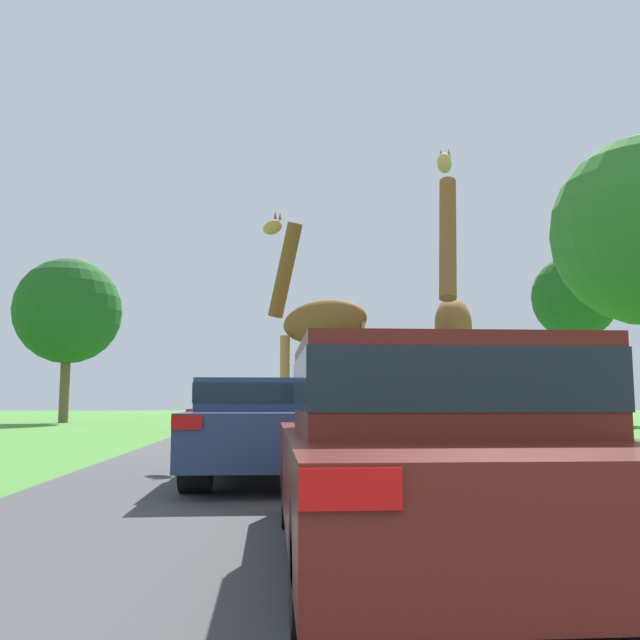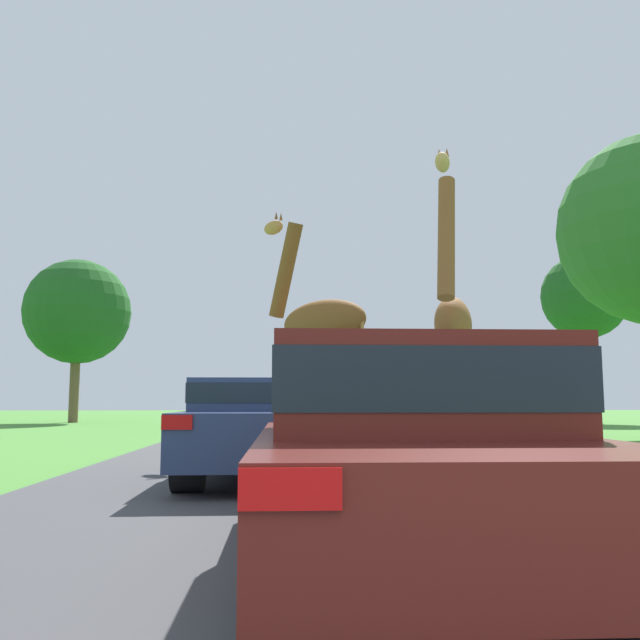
# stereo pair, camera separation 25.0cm
# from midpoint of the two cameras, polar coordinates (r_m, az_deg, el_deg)

# --- Properties ---
(road) EXTENTS (8.23, 120.00, 0.00)m
(road) POSITION_cam_midpoint_polar(r_m,az_deg,el_deg) (30.22, -2.21, -8.86)
(road) COLOR #424244
(road) RESTS_ON ground
(giraffe_near_road) EXTENTS (2.27, 2.54, 5.09)m
(giraffe_near_road) POSITION_cam_midpoint_polar(r_m,az_deg,el_deg) (13.27, -0.69, -0.77)
(giraffe_near_road) COLOR #B77F3D
(giraffe_near_road) RESTS_ON ground
(giraffe_companion) EXTENTS (1.37, 2.97, 5.35)m
(giraffe_companion) POSITION_cam_midpoint_polar(r_m,az_deg,el_deg) (12.69, 10.59, -0.66)
(giraffe_companion) COLOR tan
(giraffe_companion) RESTS_ON ground
(car_lead_maroon) EXTENTS (1.97, 4.50, 1.45)m
(car_lead_maroon) POSITION_cam_midpoint_polar(r_m,az_deg,el_deg) (4.70, 7.73, -10.42)
(car_lead_maroon) COLOR #561914
(car_lead_maroon) RESTS_ON ground
(car_queue_right) EXTENTS (1.84, 4.35, 1.41)m
(car_queue_right) POSITION_cam_midpoint_polar(r_m,az_deg,el_deg) (17.82, -2.62, -7.83)
(car_queue_right) COLOR maroon
(car_queue_right) RESTS_ON ground
(car_queue_left) EXTENTS (1.75, 4.64, 1.40)m
(car_queue_left) POSITION_cam_midpoint_polar(r_m,az_deg,el_deg) (24.34, -8.80, -7.50)
(car_queue_left) COLOR #144C28
(car_queue_left) RESTS_ON ground
(car_far_ahead) EXTENTS (1.90, 4.21, 1.44)m
(car_far_ahead) POSITION_cam_midpoint_polar(r_m,az_deg,el_deg) (29.60, -6.68, -7.37)
(car_far_ahead) COLOR silver
(car_far_ahead) RESTS_ON ground
(car_verge_right) EXTENTS (1.85, 4.09, 1.29)m
(car_verge_right) POSITION_cam_midpoint_polar(r_m,az_deg,el_deg) (23.75, 4.54, -7.72)
(car_verge_right) COLOR gray
(car_verge_right) RESTS_ON ground
(car_rear_follower) EXTENTS (1.83, 4.17, 1.36)m
(car_rear_follower) POSITION_cam_midpoint_polar(r_m,az_deg,el_deg) (9.44, -5.80, -8.81)
(car_rear_follower) COLOR navy
(car_rear_follower) RESTS_ON ground
(tree_left_edge) EXTENTS (4.40, 4.40, 8.65)m
(tree_left_edge) POSITION_cam_midpoint_polar(r_m,az_deg,el_deg) (37.48, 20.51, 1.69)
(tree_left_edge) COLOR brown
(tree_left_edge) RESTS_ON ground
(tree_far_right) EXTENTS (5.31, 5.31, 8.24)m
(tree_far_right) POSITION_cam_midpoint_polar(r_m,az_deg,el_deg) (36.49, -20.64, 0.68)
(tree_far_right) COLOR brown
(tree_far_right) RESTS_ON ground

